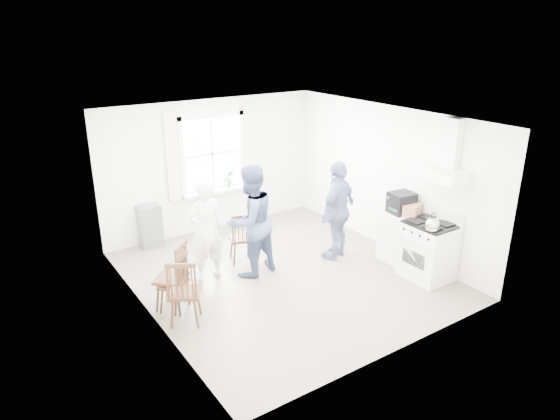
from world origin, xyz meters
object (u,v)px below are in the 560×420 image
object	(u,v)px
low_cabinet	(399,237)
person_mid	(250,221)
gas_stove	(428,250)
windsor_chair_a	(178,269)
stereo_stack	(402,203)
windsor_chair_c	(179,276)
person_left	(205,230)
person_right	(338,210)
windsor_chair_b	(183,287)

from	to	relation	value
low_cabinet	person_mid	xyz separation A→B (m)	(-2.38, 1.00, 0.48)
gas_stove	windsor_chair_a	world-z (taller)	gas_stove
stereo_stack	windsor_chair_c	xyz separation A→B (m)	(-3.81, 0.59, -0.54)
windsor_chair_c	person_mid	bearing A→B (deg)	16.45
low_cabinet	person_left	distance (m)	3.33
gas_stove	person_left	bearing A→B (deg)	146.85
low_cabinet	person_left	size ratio (longest dim) A/B	0.53
windsor_chair_c	person_mid	distance (m)	1.55
person_mid	person_right	xyz separation A→B (m)	(1.58, -0.30, -0.05)
low_cabinet	person_left	xyz separation A→B (m)	(-3.06, 1.26, 0.39)
low_cabinet	stereo_stack	distance (m)	0.63
windsor_chair_a	windsor_chair_b	world-z (taller)	windsor_chair_a
windsor_chair_b	person_right	distance (m)	3.20
person_mid	stereo_stack	bearing A→B (deg)	144.89
windsor_chair_b	windsor_chair_a	bearing A→B (deg)	74.72
windsor_chair_c	person_left	xyz separation A→B (m)	(0.75, 0.68, 0.30)
low_cabinet	person_mid	distance (m)	2.63
low_cabinet	windsor_chair_c	bearing A→B (deg)	171.38
gas_stove	person_mid	xyz separation A→B (m)	(-2.31, 1.70, 0.45)
person_left	windsor_chair_c	bearing A→B (deg)	39.98
person_mid	windsor_chair_b	bearing A→B (deg)	16.31
person_mid	low_cabinet	bearing A→B (deg)	145.14
windsor_chair_a	person_right	distance (m)	3.01
gas_stove	windsor_chair_c	bearing A→B (deg)	161.16
windsor_chair_a	person_mid	bearing A→B (deg)	13.78
gas_stove	stereo_stack	xyz separation A→B (m)	(0.06, 0.69, 0.59)
windsor_chair_c	windsor_chair_b	bearing A→B (deg)	-106.15
stereo_stack	person_right	xyz separation A→B (m)	(-0.79, 0.71, -0.20)
person_left	person_right	distance (m)	2.33
low_cabinet	person_right	size ratio (longest dim) A/B	0.51
gas_stove	windsor_chair_b	bearing A→B (deg)	167.41
gas_stove	stereo_stack	world-z (taller)	stereo_stack
low_cabinet	person_mid	world-z (taller)	person_mid
low_cabinet	windsor_chair_b	xyz separation A→B (m)	(-3.94, 0.16, 0.16)
windsor_chair_b	person_left	world-z (taller)	person_left
low_cabinet	person_left	world-z (taller)	person_left
low_cabinet	person_left	bearing A→B (deg)	157.72
person_mid	windsor_chair_a	bearing A→B (deg)	1.76
windsor_chair_b	person_mid	size ratio (longest dim) A/B	0.54
stereo_stack	person_mid	bearing A→B (deg)	156.91
gas_stove	person_mid	bearing A→B (deg)	143.61
windsor_chair_b	person_mid	xyz separation A→B (m)	(1.56, 0.84, 0.32)
windsor_chair_a	person_mid	size ratio (longest dim) A/B	0.55
gas_stove	stereo_stack	size ratio (longest dim) A/B	2.59
stereo_stack	person_left	distance (m)	3.31
person_left	person_mid	xyz separation A→B (m)	(0.68, -0.25, 0.09)
windsor_chair_c	person_mid	size ratio (longest dim) A/B	0.48
stereo_stack	low_cabinet	bearing A→B (deg)	35.71
stereo_stack	person_mid	distance (m)	2.58
windsor_chair_b	low_cabinet	bearing A→B (deg)	-2.38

